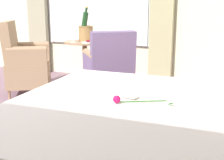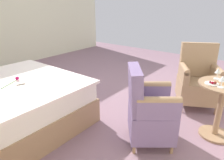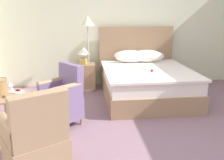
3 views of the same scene
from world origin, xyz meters
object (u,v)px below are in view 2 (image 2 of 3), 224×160
wine_glass_near_edge (223,79)px  armchair_facing_bed (198,81)px  wine_glass_near_bucket (218,71)px  side_table_round (220,107)px  snack_plate (212,83)px  armchair_by_window (148,111)px

wine_glass_near_edge → armchair_facing_bed: (0.44, -0.83, -0.38)m
wine_glass_near_bucket → wine_glass_near_edge: same height
side_table_round → wine_glass_near_bucket: wine_glass_near_bucket is taller
side_table_round → wine_glass_near_edge: size_ratio=5.10×
wine_glass_near_bucket → wine_glass_near_edge: 0.28m
side_table_round → snack_plate: (0.12, 0.10, 0.31)m
wine_glass_near_edge → snack_plate: size_ratio=0.93×
armchair_by_window → armchair_facing_bed: armchair_facing_bed is taller
wine_glass_near_edge → side_table_round: bearing=-98.2°
wine_glass_near_bucket → wine_glass_near_edge: bearing=110.5°
side_table_round → wine_glass_near_bucket: bearing=-45.3°
armchair_facing_bed → snack_plate: bearing=113.5°
wine_glass_near_edge → armchair_by_window: armchair_by_window is taller
snack_plate → wine_glass_near_edge: bearing=158.3°
side_table_round → wine_glass_near_bucket: (0.12, -0.12, 0.39)m
wine_glass_near_bucket → armchair_by_window: size_ratio=0.15×
snack_plate → armchair_by_window: (0.51, 0.53, -0.31)m
snack_plate → armchair_facing_bed: bearing=-66.5°
wine_glass_near_edge → armchair_by_window: 0.88m
wine_glass_near_bucket → armchair_by_window: armchair_by_window is taller
side_table_round → armchair_by_window: (0.64, 0.63, -0.00)m
wine_glass_near_edge → armchair_by_window: size_ratio=0.15×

